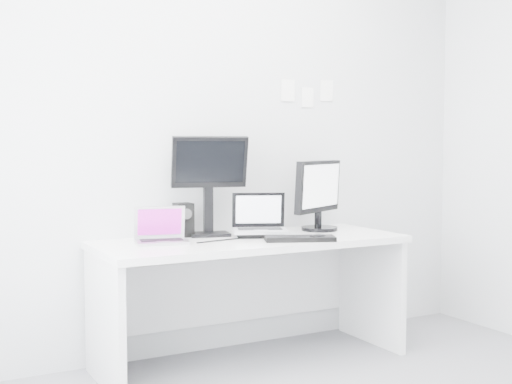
# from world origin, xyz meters

# --- Properties ---
(back_wall) EXTENTS (3.60, 0.00, 3.60)m
(back_wall) POSITION_xyz_m (0.00, 1.60, 1.35)
(back_wall) COLOR #B9BBBD
(back_wall) RESTS_ON ground
(desk) EXTENTS (1.80, 0.70, 0.73)m
(desk) POSITION_xyz_m (0.00, 1.25, 0.36)
(desk) COLOR white
(desk) RESTS_ON ground
(macbook) EXTENTS (0.32, 0.27, 0.21)m
(macbook) POSITION_xyz_m (-0.53, 1.30, 0.84)
(macbook) COLOR #AEAEB3
(macbook) RESTS_ON desk
(speaker) EXTENTS (0.13, 0.13, 0.20)m
(speaker) POSITION_xyz_m (-0.32, 1.50, 0.83)
(speaker) COLOR black
(speaker) RESTS_ON desk
(dell_laptop) EXTENTS (0.39, 0.35, 0.26)m
(dell_laptop) POSITION_xyz_m (0.08, 1.29, 0.86)
(dell_laptop) COLOR #9FA1A6
(dell_laptop) RESTS_ON desk
(rear_monitor) EXTENTS (0.47, 0.26, 0.61)m
(rear_monitor) POSITION_xyz_m (-0.17, 1.46, 1.03)
(rear_monitor) COLOR black
(rear_monitor) RESTS_ON desk
(samsung_monitor) EXTENTS (0.55, 0.44, 0.46)m
(samsung_monitor) POSITION_xyz_m (0.55, 1.37, 0.96)
(samsung_monitor) COLOR black
(samsung_monitor) RESTS_ON desk
(keyboard) EXTENTS (0.42, 0.28, 0.03)m
(keyboard) POSITION_xyz_m (0.20, 1.03, 0.74)
(keyboard) COLOR black
(keyboard) RESTS_ON desk
(mouse) EXTENTS (0.13, 0.09, 0.04)m
(mouse) POSITION_xyz_m (0.28, 0.99, 0.75)
(mouse) COLOR black
(mouse) RESTS_ON desk
(wall_note_0) EXTENTS (0.10, 0.00, 0.14)m
(wall_note_0) POSITION_xyz_m (0.45, 1.59, 1.62)
(wall_note_0) COLOR white
(wall_note_0) RESTS_ON back_wall
(wall_note_1) EXTENTS (0.09, 0.00, 0.13)m
(wall_note_1) POSITION_xyz_m (0.60, 1.59, 1.58)
(wall_note_1) COLOR white
(wall_note_1) RESTS_ON back_wall
(wall_note_2) EXTENTS (0.10, 0.00, 0.14)m
(wall_note_2) POSITION_xyz_m (0.75, 1.59, 1.63)
(wall_note_2) COLOR white
(wall_note_2) RESTS_ON back_wall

